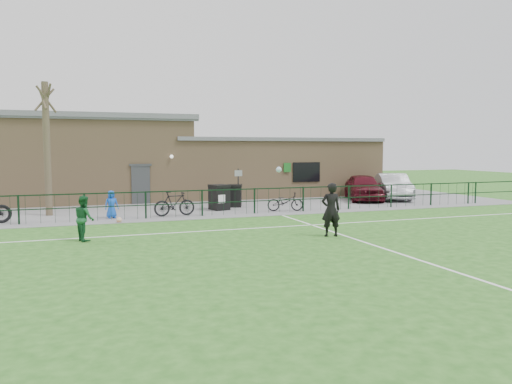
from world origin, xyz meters
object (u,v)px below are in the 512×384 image
object	(u,v)px
outfield_player	(84,218)
wheelie_bin_left	(219,198)
wheelie_bin_right	(235,196)
bicycle_e	(285,202)
ball_ground	(119,220)
car_silver	(393,186)
spectator_child	(111,204)
bicycle_d	(174,204)
bare_tree	(47,149)
sign_post	(238,188)
car_maroon	(363,187)

from	to	relation	value
outfield_player	wheelie_bin_left	bearing A→B (deg)	-61.63
wheelie_bin_right	bicycle_e	distance (m)	3.10
outfield_player	ball_ground	xyz separation A→B (m)	(1.38, 3.74, -0.63)
car_silver	outfield_player	bearing A→B (deg)	-132.47
spectator_child	wheelie_bin_right	bearing A→B (deg)	7.75
wheelie_bin_right	ball_ground	xyz separation A→B (m)	(-6.10, -3.65, -0.44)
spectator_child	ball_ground	bearing A→B (deg)	-93.65
bicycle_d	bare_tree	bearing A→B (deg)	65.27
bare_tree	spectator_child	xyz separation A→B (m)	(2.61, -1.88, -2.38)
spectator_child	ball_ground	world-z (taller)	spectator_child
car_silver	bicycle_d	distance (m)	14.07
wheelie_bin_left	spectator_child	xyz separation A→B (m)	(-5.21, -1.26, 0.02)
sign_post	car_maroon	world-z (taller)	sign_post
wheelie_bin_left	car_silver	distance (m)	11.34
wheelie_bin_right	sign_post	distance (m)	0.57
sign_post	bicycle_e	size ratio (longest dim) A/B	1.15
bare_tree	car_silver	distance (m)	19.19
car_maroon	spectator_child	world-z (taller)	car_maroon
wheelie_bin_left	outfield_player	size ratio (longest dim) A/B	0.77
car_silver	ball_ground	xyz separation A→B (m)	(-16.23, -4.27, -0.66)
sign_post	car_maroon	xyz separation A→B (m)	(8.00, 0.94, -0.23)
wheelie_bin_left	car_maroon	xyz separation A→B (m)	(9.20, 1.61, 0.19)
car_maroon	bicycle_e	distance (m)	7.07
car_silver	outfield_player	size ratio (longest dim) A/B	3.06
ball_ground	car_silver	bearing A→B (deg)	14.73
bare_tree	outfield_player	size ratio (longest dim) A/B	3.99
wheelie_bin_left	bicycle_d	size ratio (longest dim) A/B	0.63
car_maroon	bicycle_d	world-z (taller)	car_maroon
bicycle_e	spectator_child	size ratio (longest dim) A/B	1.44
bare_tree	bicycle_e	bearing A→B (deg)	-11.46
car_maroon	ball_ground	xyz separation A→B (m)	(-14.20, -4.28, -0.67)
bare_tree	wheelie_bin_left	world-z (taller)	bare_tree
bare_tree	wheelie_bin_right	xyz separation A→B (m)	(8.91, 0.36, -2.44)
bare_tree	wheelie_bin_left	distance (m)	8.20
wheelie_bin_right	bicycle_d	world-z (taller)	bicycle_d
bicycle_d	ball_ground	world-z (taller)	bicycle_d
bicycle_e	ball_ground	xyz separation A→B (m)	(-7.89, -1.11, -0.36)
bare_tree	outfield_player	world-z (taller)	bare_tree
car_maroon	outfield_player	bearing A→B (deg)	-130.85
wheelie_bin_right	bicycle_d	bearing A→B (deg)	-124.61
sign_post	wheelie_bin_right	bearing A→B (deg)	108.41
wheelie_bin_left	wheelie_bin_right	bearing A→B (deg)	26.28
car_maroon	outfield_player	distance (m)	17.53
car_silver	bicycle_e	xyz separation A→B (m)	(-8.34, -3.15, -0.30)
bare_tree	bicycle_e	world-z (taller)	bare_tree
wheelie_bin_left	bare_tree	bearing A→B (deg)	159.98
outfield_player	ball_ground	size ratio (longest dim) A/B	6.26
wheelie_bin_left	sign_post	size ratio (longest dim) A/B	0.58
bicycle_d	spectator_child	xyz separation A→B (m)	(-2.71, 0.23, 0.05)
sign_post	ball_ground	size ratio (longest dim) A/B	8.32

